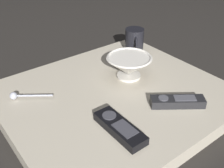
{
  "coord_description": "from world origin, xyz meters",
  "views": [
    {
      "loc": [
        -0.55,
        0.44,
        0.52
      ],
      "look_at": [
        0.02,
        -0.0,
        0.07
      ],
      "focal_mm": 43.35,
      "sensor_mm": 36.0,
      "label": 1
    }
  ],
  "objects_px": {
    "teaspoon": "(18,96)",
    "tv_remote_far": "(120,128)",
    "cereal_bowl": "(129,66)",
    "tv_remote_near": "(177,102)",
    "coffee_mug": "(134,41)"
  },
  "relations": [
    {
      "from": "teaspoon",
      "to": "tv_remote_near",
      "type": "relative_size",
      "value": 0.72
    },
    {
      "from": "cereal_bowl",
      "to": "tv_remote_far",
      "type": "bearing_deg",
      "value": 134.62
    },
    {
      "from": "tv_remote_far",
      "to": "teaspoon",
      "type": "bearing_deg",
      "value": 26.93
    },
    {
      "from": "tv_remote_near",
      "to": "coffee_mug",
      "type": "bearing_deg",
      "value": -21.78
    },
    {
      "from": "teaspoon",
      "to": "cereal_bowl",
      "type": "bearing_deg",
      "value": -106.15
    },
    {
      "from": "teaspoon",
      "to": "tv_remote_far",
      "type": "bearing_deg",
      "value": -153.07
    },
    {
      "from": "coffee_mug",
      "to": "tv_remote_near",
      "type": "height_order",
      "value": "coffee_mug"
    },
    {
      "from": "cereal_bowl",
      "to": "teaspoon",
      "type": "xyz_separation_m",
      "value": [
        0.1,
        0.35,
        -0.03
      ]
    },
    {
      "from": "cereal_bowl",
      "to": "coffee_mug",
      "type": "bearing_deg",
      "value": -46.8
    },
    {
      "from": "tv_remote_far",
      "to": "tv_remote_near",
      "type": "bearing_deg",
      "value": -94.38
    },
    {
      "from": "cereal_bowl",
      "to": "teaspoon",
      "type": "bearing_deg",
      "value": 73.85
    },
    {
      "from": "cereal_bowl",
      "to": "teaspoon",
      "type": "height_order",
      "value": "cereal_bowl"
    },
    {
      "from": "coffee_mug",
      "to": "tv_remote_far",
      "type": "bearing_deg",
      "value": 134.03
    },
    {
      "from": "tv_remote_near",
      "to": "tv_remote_far",
      "type": "xyz_separation_m",
      "value": [
        0.02,
        0.2,
        -0.0
      ]
    },
    {
      "from": "cereal_bowl",
      "to": "tv_remote_far",
      "type": "height_order",
      "value": "cereal_bowl"
    }
  ]
}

